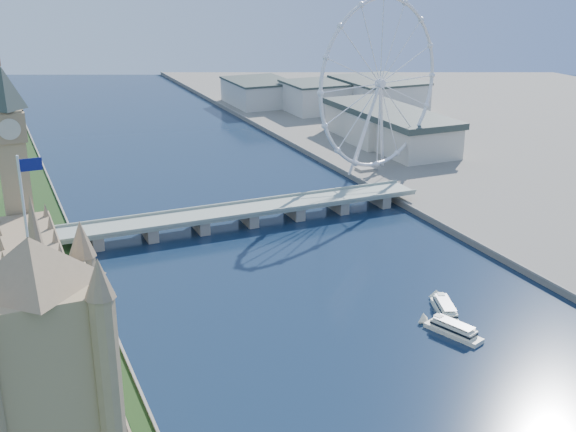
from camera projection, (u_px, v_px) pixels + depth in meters
parliament_range at (47, 334)px, 266.00m from camera, size 24.00×200.00×70.00m
big_ben at (11, 143)px, 343.31m from camera, size 20.02×20.02×110.00m
westminster_bridge at (248, 213)px, 430.50m from camera, size 220.00×22.00×9.50m
london_eye at (380, 84)px, 502.95m from camera, size 113.60×39.12×124.30m
county_hall at (388, 147)px, 610.94m from camera, size 54.00×144.00×35.00m
city_skyline at (189, 112)px, 666.61m from camera, size 505.00×280.00×32.00m
tour_boat_near at (453, 335)px, 303.48m from camera, size 16.57×29.53×6.34m
tour_boat_far at (445, 314)px, 321.53m from camera, size 16.72×29.46×6.33m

